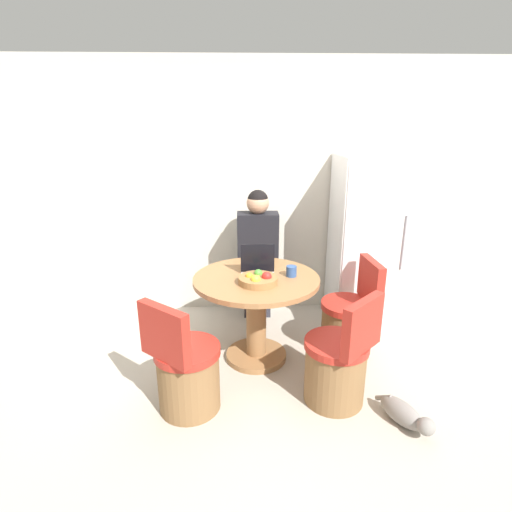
{
  "coord_description": "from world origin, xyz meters",
  "views": [
    {
      "loc": [
        -0.1,
        -2.73,
        1.97
      ],
      "look_at": [
        0.0,
        0.45,
        0.92
      ],
      "focal_mm": 28.0,
      "sensor_mm": 36.0,
      "label": 1
    }
  ],
  "objects_px": {
    "chair_right_side": "(349,323)",
    "chair_near_right_corner": "(338,366)",
    "dining_table": "(256,304)",
    "cat": "(405,414)",
    "refrigerator": "(369,242)",
    "chair_near_left_corner": "(186,373)",
    "fruit_bowl": "(258,279)",
    "person_seated": "(258,250)",
    "laptop": "(257,264)"
  },
  "relations": [
    {
      "from": "chair_near_left_corner",
      "to": "fruit_bowl",
      "type": "xyz_separation_m",
      "value": [
        0.53,
        0.5,
        0.51
      ]
    },
    {
      "from": "chair_near_left_corner",
      "to": "chair_near_right_corner",
      "type": "height_order",
      "value": "same"
    },
    {
      "from": "chair_right_side",
      "to": "laptop",
      "type": "bearing_deg",
      "value": -100.6
    },
    {
      "from": "refrigerator",
      "to": "dining_table",
      "type": "bearing_deg",
      "value": -148.19
    },
    {
      "from": "chair_right_side",
      "to": "cat",
      "type": "height_order",
      "value": "chair_right_side"
    },
    {
      "from": "chair_right_side",
      "to": "laptop",
      "type": "relative_size",
      "value": 3.08
    },
    {
      "from": "refrigerator",
      "to": "fruit_bowl",
      "type": "relative_size",
      "value": 5.46
    },
    {
      "from": "chair_near_right_corner",
      "to": "person_seated",
      "type": "relative_size",
      "value": 0.63
    },
    {
      "from": "dining_table",
      "to": "fruit_bowl",
      "type": "distance_m",
      "value": 0.31
    },
    {
      "from": "refrigerator",
      "to": "cat",
      "type": "bearing_deg",
      "value": -95.94
    },
    {
      "from": "laptop",
      "to": "fruit_bowl",
      "type": "xyz_separation_m",
      "value": [
        -0.0,
        -0.29,
        -0.02
      ]
    },
    {
      "from": "chair_right_side",
      "to": "chair_near_left_corner",
      "type": "height_order",
      "value": "same"
    },
    {
      "from": "chair_near_right_corner",
      "to": "fruit_bowl",
      "type": "xyz_separation_m",
      "value": [
        -0.56,
        0.45,
        0.51
      ]
    },
    {
      "from": "person_seated",
      "to": "chair_near_right_corner",
      "type": "bearing_deg",
      "value": 111.82
    },
    {
      "from": "laptop",
      "to": "cat",
      "type": "relative_size",
      "value": 0.64
    },
    {
      "from": "dining_table",
      "to": "chair_near_right_corner",
      "type": "relative_size",
      "value": 1.2
    },
    {
      "from": "person_seated",
      "to": "laptop",
      "type": "relative_size",
      "value": 4.87
    },
    {
      "from": "dining_table",
      "to": "chair_near_right_corner",
      "type": "distance_m",
      "value": 0.86
    },
    {
      "from": "refrigerator",
      "to": "chair_near_right_corner",
      "type": "height_order",
      "value": "refrigerator"
    },
    {
      "from": "refrigerator",
      "to": "chair_near_left_corner",
      "type": "height_order",
      "value": "refrigerator"
    },
    {
      "from": "refrigerator",
      "to": "fruit_bowl",
      "type": "xyz_separation_m",
      "value": [
        -1.14,
        -0.85,
        -0.05
      ]
    },
    {
      "from": "chair_near_left_corner",
      "to": "fruit_bowl",
      "type": "height_order",
      "value": "chair_near_left_corner"
    },
    {
      "from": "chair_right_side",
      "to": "cat",
      "type": "xyz_separation_m",
      "value": [
        0.17,
        -0.93,
        -0.21
      ]
    },
    {
      "from": "person_seated",
      "to": "cat",
      "type": "xyz_separation_m",
      "value": [
        0.95,
        -1.61,
        -0.68
      ]
    },
    {
      "from": "refrigerator",
      "to": "cat",
      "type": "distance_m",
      "value": 1.76
    },
    {
      "from": "fruit_bowl",
      "to": "cat",
      "type": "relative_size",
      "value": 0.71
    },
    {
      "from": "chair_right_side",
      "to": "cat",
      "type": "relative_size",
      "value": 1.98
    },
    {
      "from": "dining_table",
      "to": "cat",
      "type": "bearing_deg",
      "value": -41.17
    },
    {
      "from": "laptop",
      "to": "fruit_bowl",
      "type": "relative_size",
      "value": 0.91
    },
    {
      "from": "chair_near_left_corner",
      "to": "laptop",
      "type": "height_order",
      "value": "laptop"
    },
    {
      "from": "chair_right_side",
      "to": "chair_near_right_corner",
      "type": "relative_size",
      "value": 1.0
    },
    {
      "from": "fruit_bowl",
      "to": "dining_table",
      "type": "bearing_deg",
      "value": 94.13
    },
    {
      "from": "chair_near_right_corner",
      "to": "cat",
      "type": "bearing_deg",
      "value": 102.81
    },
    {
      "from": "chair_near_right_corner",
      "to": "cat",
      "type": "relative_size",
      "value": 1.98
    },
    {
      "from": "person_seated",
      "to": "fruit_bowl",
      "type": "bearing_deg",
      "value": 88.31
    },
    {
      "from": "chair_near_left_corner",
      "to": "fruit_bowl",
      "type": "distance_m",
      "value": 0.89
    },
    {
      "from": "refrigerator",
      "to": "dining_table",
      "type": "xyz_separation_m",
      "value": [
        -1.15,
        -0.71,
        -0.32
      ]
    },
    {
      "from": "refrigerator",
      "to": "chair_right_side",
      "type": "bearing_deg",
      "value": -116.95
    },
    {
      "from": "chair_near_right_corner",
      "to": "chair_near_left_corner",
      "type": "bearing_deg",
      "value": -41.44
    },
    {
      "from": "fruit_bowl",
      "to": "person_seated",
      "type": "bearing_deg",
      "value": 88.31
    },
    {
      "from": "refrigerator",
      "to": "chair_right_side",
      "type": "height_order",
      "value": "refrigerator"
    },
    {
      "from": "chair_right_side",
      "to": "person_seated",
      "type": "xyz_separation_m",
      "value": [
        -0.78,
        0.68,
        0.47
      ]
    },
    {
      "from": "chair_near_right_corner",
      "to": "fruit_bowl",
      "type": "bearing_deg",
      "value": -82.81
    },
    {
      "from": "fruit_bowl",
      "to": "refrigerator",
      "type": "bearing_deg",
      "value": 36.83
    },
    {
      "from": "refrigerator",
      "to": "fruit_bowl",
      "type": "bearing_deg",
      "value": -143.17
    },
    {
      "from": "laptop",
      "to": "fruit_bowl",
      "type": "bearing_deg",
      "value": 89.5
    },
    {
      "from": "chair_near_left_corner",
      "to": "person_seated",
      "type": "distance_m",
      "value": 1.57
    },
    {
      "from": "refrigerator",
      "to": "cat",
      "type": "xyz_separation_m",
      "value": [
        -0.16,
        -1.58,
        -0.76
      ]
    },
    {
      "from": "refrigerator",
      "to": "dining_table",
      "type": "height_order",
      "value": "refrigerator"
    },
    {
      "from": "chair_near_left_corner",
      "to": "chair_near_right_corner",
      "type": "relative_size",
      "value": 1.0
    }
  ]
}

